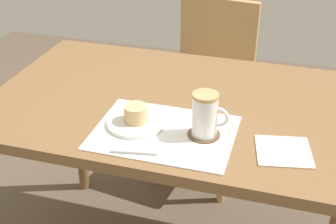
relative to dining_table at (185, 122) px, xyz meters
name	(u,v)px	position (x,y,z in m)	size (l,w,h in m)	color
dining_table	(185,122)	(0.00, 0.00, 0.00)	(1.31, 0.79, 0.76)	brown
wooden_chair	(208,83)	(-0.06, 0.70, -0.20)	(0.47, 0.47, 0.87)	tan
placemat	(164,133)	(-0.01, -0.21, 0.08)	(0.41, 0.31, 0.00)	white
pastry_plate	(136,123)	(-0.11, -0.19, 0.09)	(0.18, 0.18, 0.01)	silver
pastry	(136,114)	(-0.11, -0.19, 0.12)	(0.07, 0.07, 0.05)	#E5BC7F
coffee_coaster	(204,134)	(0.10, -0.19, 0.09)	(0.10, 0.10, 0.01)	brown
coffee_mug	(206,114)	(0.11, -0.19, 0.15)	(0.11, 0.08, 0.13)	white
teaspoon	(134,152)	(-0.06, -0.34, 0.09)	(0.01, 0.01, 0.13)	silver
paper_napkin	(284,151)	(0.34, -0.20, 0.08)	(0.15, 0.15, 0.00)	silver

